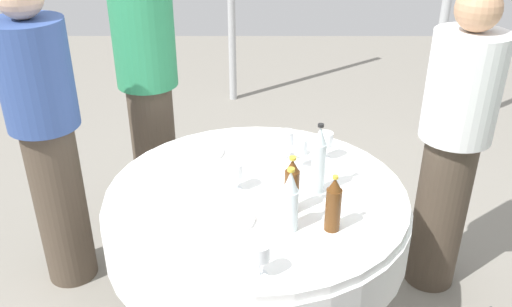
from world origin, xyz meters
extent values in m
cylinder|color=white|center=(0.00, 0.00, 0.72)|extent=(1.34, 1.34, 0.04)
cylinder|color=white|center=(0.00, 0.00, 0.59)|extent=(1.37, 1.37, 0.22)
cylinder|color=slate|center=(0.00, 0.00, 0.24)|extent=(0.14, 0.14, 0.48)
cylinder|color=silver|center=(-0.28, -0.13, 0.83)|extent=(0.07, 0.07, 0.18)
cone|color=silver|center=(-0.28, -0.13, 0.96)|extent=(0.06, 0.06, 0.09)
cylinder|color=gold|center=(-0.28, -0.13, 1.01)|extent=(0.03, 0.03, 0.01)
cylinder|color=#593314|center=(-0.28, -0.30, 0.83)|extent=(0.06, 0.06, 0.18)
cone|color=#593314|center=(-0.28, -0.30, 0.95)|extent=(0.06, 0.06, 0.05)
cylinder|color=gold|center=(-0.28, -0.30, 0.98)|extent=(0.02, 0.02, 0.01)
cylinder|color=#593314|center=(-0.16, -0.15, 0.84)|extent=(0.06, 0.06, 0.19)
cone|color=#593314|center=(-0.16, -0.15, 0.96)|extent=(0.06, 0.06, 0.05)
cylinder|color=gold|center=(-0.16, -0.15, 0.99)|extent=(0.03, 0.03, 0.01)
cylinder|color=silver|center=(0.00, -0.27, 0.86)|extent=(0.06, 0.06, 0.24)
cone|color=silver|center=(0.00, -0.27, 1.02)|extent=(0.05, 0.05, 0.08)
cylinder|color=black|center=(0.00, -0.27, 1.06)|extent=(0.03, 0.03, 0.01)
cylinder|color=white|center=(0.22, -0.21, 0.74)|extent=(0.06, 0.06, 0.00)
cylinder|color=white|center=(0.22, -0.21, 0.78)|extent=(0.01, 0.01, 0.07)
cylinder|color=white|center=(0.22, -0.21, 0.85)|extent=(0.06, 0.06, 0.08)
cylinder|color=maroon|center=(0.22, -0.21, 0.83)|extent=(0.05, 0.05, 0.03)
cylinder|color=white|center=(-0.56, -0.01, 0.74)|extent=(0.06, 0.06, 0.00)
cylinder|color=white|center=(-0.56, -0.01, 0.78)|extent=(0.01, 0.01, 0.07)
cylinder|color=white|center=(-0.56, -0.01, 0.84)|extent=(0.07, 0.07, 0.06)
cylinder|color=white|center=(0.30, -0.15, 0.74)|extent=(0.06, 0.06, 0.00)
cylinder|color=white|center=(0.30, -0.15, 0.78)|extent=(0.01, 0.01, 0.08)
cylinder|color=white|center=(0.30, -0.15, 0.86)|extent=(0.07, 0.07, 0.07)
cylinder|color=white|center=(0.30, -0.34, 0.74)|extent=(0.06, 0.06, 0.00)
cylinder|color=white|center=(0.30, -0.34, 0.78)|extent=(0.01, 0.01, 0.07)
cylinder|color=white|center=(0.30, -0.34, 0.85)|extent=(0.07, 0.07, 0.07)
cylinder|color=white|center=(0.01, 0.09, 0.74)|extent=(0.06, 0.06, 0.00)
cylinder|color=white|center=(0.01, 0.09, 0.78)|extent=(0.01, 0.01, 0.07)
cylinder|color=white|center=(0.01, 0.09, 0.84)|extent=(0.07, 0.07, 0.07)
cylinder|color=white|center=(0.36, 0.27, 0.75)|extent=(0.22, 0.22, 0.02)
cylinder|color=white|center=(-0.23, 0.11, 0.75)|extent=(0.20, 0.20, 0.02)
cube|color=silver|center=(0.08, 0.37, 0.74)|extent=(0.18, 0.07, 0.00)
cube|color=white|center=(0.46, -0.11, 0.75)|extent=(0.17, 0.17, 0.02)
cylinder|color=#4C3F33|center=(0.32, 1.02, 0.46)|extent=(0.26, 0.26, 0.91)
cylinder|color=#334C8C|center=(0.32, 1.02, 1.17)|extent=(0.34, 0.34, 0.51)
cylinder|color=#4C3F33|center=(0.85, 0.61, 0.46)|extent=(0.26, 0.26, 0.92)
cylinder|color=#2D8C59|center=(0.85, 0.61, 1.20)|extent=(0.34, 0.34, 0.55)
cylinder|color=#4C3F33|center=(0.29, -0.95, 0.43)|extent=(0.26, 0.26, 0.87)
cylinder|color=white|center=(0.29, -0.95, 1.12)|extent=(0.34, 0.34, 0.51)
sphere|color=tan|center=(0.29, -0.95, 1.48)|extent=(0.20, 0.20, 0.20)
camera|label=1|loc=(-2.08, 0.00, 2.04)|focal=38.64mm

